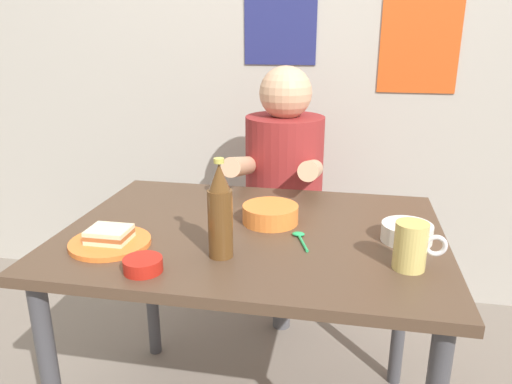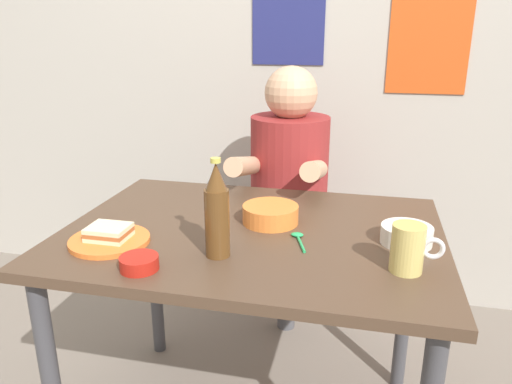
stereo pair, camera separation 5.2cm
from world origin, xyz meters
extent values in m
cube|color=#ADA89E|center=(0.00, 1.05, 1.30)|extent=(4.40, 0.08, 2.60)
cube|color=navy|center=(-0.07, 1.01, 1.38)|extent=(0.33, 0.01, 0.46)
cube|color=#CC4C19|center=(0.54, 1.01, 1.31)|extent=(0.34, 0.01, 0.56)
cube|color=#4C3828|center=(0.00, 0.00, 0.72)|extent=(1.10, 0.80, 0.03)
cylinder|color=#3F3F44|center=(-0.49, 0.34, 0.35)|extent=(0.05, 0.05, 0.71)
cylinder|color=#3F3F44|center=(0.49, 0.34, 0.35)|extent=(0.05, 0.05, 0.71)
cylinder|color=#4C4C51|center=(0.01, 0.63, 0.21)|extent=(0.08, 0.08, 0.41)
cylinder|color=maroon|center=(0.01, 0.63, 0.43)|extent=(0.34, 0.34, 0.04)
cylinder|color=maroon|center=(0.01, 0.63, 0.71)|extent=(0.32, 0.32, 0.52)
sphere|color=tan|center=(0.01, 0.63, 1.06)|extent=(0.21, 0.21, 0.21)
cylinder|color=tan|center=(-0.12, 0.38, 0.82)|extent=(0.07, 0.31, 0.14)
cylinder|color=tan|center=(0.14, 0.38, 0.82)|extent=(0.07, 0.31, 0.14)
cylinder|color=orange|center=(-0.36, -0.18, 0.75)|extent=(0.22, 0.22, 0.01)
cube|color=beige|center=(-0.36, -0.18, 0.76)|extent=(0.11, 0.09, 0.01)
cube|color=#9E592D|center=(-0.36, -0.18, 0.77)|extent=(0.11, 0.09, 0.01)
cube|color=beige|center=(-0.36, -0.18, 0.78)|extent=(0.11, 0.09, 0.01)
cylinder|color=#D1BC66|center=(0.42, -0.17, 0.80)|extent=(0.08, 0.08, 0.12)
torus|color=silver|center=(0.48, -0.17, 0.81)|extent=(0.06, 0.01, 0.06)
cylinder|color=#593819|center=(-0.05, -0.19, 0.83)|extent=(0.06, 0.06, 0.18)
cone|color=#593819|center=(-0.05, -0.19, 0.95)|extent=(0.05, 0.05, 0.07)
cylinder|color=#BFB74C|center=(-0.05, -0.19, 1.00)|extent=(0.03, 0.03, 0.01)
cylinder|color=#B21E14|center=(-0.21, -0.31, 0.76)|extent=(0.10, 0.10, 0.03)
cylinder|color=maroon|center=(-0.21, -0.31, 0.76)|extent=(0.08, 0.08, 0.02)
cylinder|color=orange|center=(0.04, 0.06, 0.77)|extent=(0.17, 0.17, 0.05)
cylinder|color=#B25B2D|center=(0.04, 0.06, 0.78)|extent=(0.14, 0.14, 0.02)
cylinder|color=silver|center=(0.44, 0.00, 0.77)|extent=(0.14, 0.14, 0.05)
cylinder|color=tan|center=(0.44, 0.00, 0.78)|extent=(0.11, 0.11, 0.02)
cylinder|color=#26A559|center=(0.15, -0.07, 0.74)|extent=(0.04, 0.11, 0.01)
ellipsoid|color=#26A559|center=(0.14, -0.02, 0.75)|extent=(0.04, 0.02, 0.01)
camera|label=1|loc=(0.26, -1.30, 1.30)|focal=34.17mm
camera|label=2|loc=(0.31, -1.29, 1.30)|focal=34.17mm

